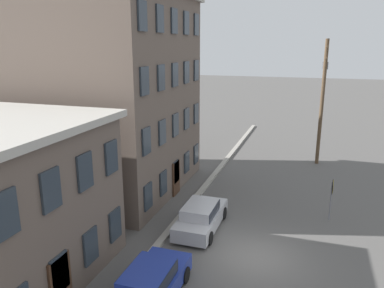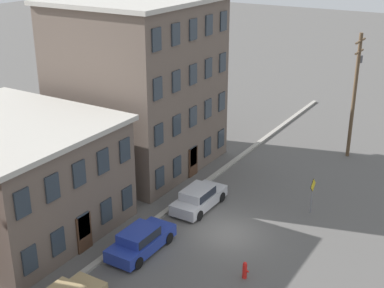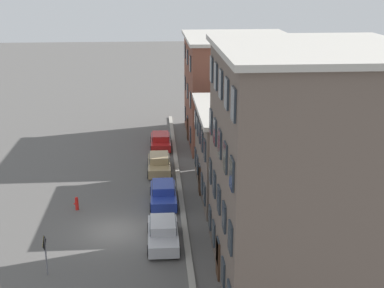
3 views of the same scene
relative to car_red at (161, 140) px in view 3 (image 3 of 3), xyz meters
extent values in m
plane|color=#565451|center=(16.94, -3.23, -0.75)|extent=(200.00, 200.00, 0.00)
cube|color=#9E998E|center=(16.94, 1.27, -0.67)|extent=(56.00, 0.36, 0.16)
cube|color=brown|center=(-2.66, 7.67, 4.15)|extent=(11.93, 9.80, 9.79)
cube|color=#B7B2A8|center=(-2.66, 7.67, 9.19)|extent=(12.43, 10.30, 0.30)
cube|color=#2D3842|center=(-6.64, 2.71, 0.88)|extent=(0.90, 0.10, 1.40)
cube|color=#2D3842|center=(-6.64, 2.71, 4.15)|extent=(0.90, 0.10, 1.40)
cube|color=#2D3842|center=(-6.64, 2.71, 7.41)|extent=(0.90, 0.10, 1.40)
cube|color=#2D3842|center=(-2.66, 2.71, 0.88)|extent=(0.90, 0.10, 1.40)
cube|color=#2D3842|center=(-2.66, 2.71, 4.15)|extent=(0.90, 0.10, 1.40)
cube|color=#2D3842|center=(-2.66, 2.71, 7.41)|extent=(0.90, 0.10, 1.40)
cube|color=#2D3842|center=(1.32, 2.71, 0.88)|extent=(0.90, 0.10, 1.40)
cube|color=#2D3842|center=(1.32, 2.71, 4.15)|extent=(0.90, 0.10, 1.40)
cube|color=#2D3842|center=(1.32, 2.71, 7.41)|extent=(0.90, 0.10, 1.40)
cube|color=#472D1E|center=(-2.66, 2.71, 0.35)|extent=(1.10, 0.10, 2.20)
cube|color=#66564C|center=(11.15, 8.34, 2.38)|extent=(9.70, 11.13, 6.26)
cube|color=#B7B2A8|center=(11.15, 8.34, 5.66)|extent=(10.20, 11.63, 0.30)
cube|color=#2D3842|center=(7.27, 2.71, 0.82)|extent=(0.90, 0.10, 1.40)
cube|color=#2D3842|center=(7.27, 2.71, 3.95)|extent=(0.90, 0.10, 1.40)
cube|color=#2D3842|center=(9.21, 2.71, 0.82)|extent=(0.90, 0.10, 1.40)
cube|color=#2D3842|center=(9.21, 2.71, 3.95)|extent=(0.90, 0.10, 1.40)
cube|color=#2D3842|center=(11.15, 2.71, 0.82)|extent=(0.90, 0.10, 1.40)
cube|color=#2D3842|center=(11.15, 2.71, 3.95)|extent=(0.90, 0.10, 1.40)
cube|color=#2D3842|center=(13.09, 2.71, 0.82)|extent=(0.90, 0.10, 1.40)
cube|color=#2D3842|center=(13.09, 2.71, 3.95)|extent=(0.90, 0.10, 1.40)
cube|color=#2D3842|center=(15.03, 2.71, 0.82)|extent=(0.90, 0.10, 1.40)
cube|color=#2D3842|center=(15.03, 2.71, 3.95)|extent=(0.90, 0.10, 1.40)
cube|color=#472D1E|center=(11.15, 2.71, 0.35)|extent=(1.10, 0.10, 2.20)
cube|color=#66564C|center=(22.73, 7.40, 5.31)|extent=(10.53, 9.26, 12.12)
cube|color=#B7B2A8|center=(22.73, 7.40, 11.52)|extent=(11.03, 9.76, 0.30)
cube|color=#2D3842|center=(18.52, 2.71, 0.77)|extent=(0.90, 0.10, 1.40)
cube|color=#2D3842|center=(18.52, 2.71, 3.80)|extent=(0.90, 0.10, 1.40)
cube|color=#2D3842|center=(18.52, 2.71, 6.83)|extent=(0.90, 0.10, 1.40)
cube|color=#2D3842|center=(18.52, 2.71, 9.86)|extent=(0.90, 0.10, 1.40)
cube|color=#2D3842|center=(20.62, 2.71, 0.77)|extent=(0.90, 0.10, 1.40)
cube|color=#2D3842|center=(20.62, 2.71, 3.80)|extent=(0.90, 0.10, 1.40)
cube|color=#2D3842|center=(20.62, 2.71, 6.83)|extent=(0.90, 0.10, 1.40)
cube|color=#2D3842|center=(20.62, 2.71, 9.86)|extent=(0.90, 0.10, 1.40)
cube|color=#2D3842|center=(22.73, 2.71, 0.77)|extent=(0.90, 0.10, 1.40)
cube|color=#2D3842|center=(22.73, 2.71, 3.80)|extent=(0.90, 0.10, 1.40)
cube|color=#2D3842|center=(22.73, 2.71, 6.83)|extent=(0.90, 0.10, 1.40)
cube|color=#2D3842|center=(22.73, 2.71, 9.86)|extent=(0.90, 0.10, 1.40)
cube|color=#2D3842|center=(24.84, 2.71, 0.77)|extent=(0.90, 0.10, 1.40)
cube|color=#2D3842|center=(24.84, 2.71, 3.80)|extent=(0.90, 0.10, 1.40)
cube|color=#2D3842|center=(24.84, 2.71, 6.83)|extent=(0.90, 0.10, 1.40)
cube|color=#2D3842|center=(24.84, 2.71, 9.86)|extent=(0.90, 0.10, 1.40)
cube|color=#2D3842|center=(26.94, 2.71, 3.80)|extent=(0.90, 0.10, 1.40)
cube|color=#2D3842|center=(26.94, 2.71, 6.83)|extent=(0.90, 0.10, 1.40)
cube|color=#2D3842|center=(26.94, 2.71, 9.86)|extent=(0.90, 0.10, 1.40)
cube|color=#472D1E|center=(22.73, 2.71, 0.35)|extent=(1.10, 0.10, 2.20)
cube|color=#B21E1E|center=(-0.07, 0.00, -0.22)|extent=(4.40, 1.80, 0.70)
cube|color=#B21E1E|center=(0.13, 0.00, 0.41)|extent=(2.20, 1.51, 0.55)
cube|color=#1E232D|center=(0.13, 0.00, 0.41)|extent=(2.02, 1.58, 0.48)
cylinder|color=black|center=(-1.52, -0.85, -0.42)|extent=(0.66, 0.22, 0.66)
cylinder|color=black|center=(-1.52, 0.85, -0.42)|extent=(0.66, 0.22, 0.66)
cylinder|color=black|center=(1.38, -0.85, -0.42)|extent=(0.66, 0.22, 0.66)
cylinder|color=black|center=(1.38, 0.85, -0.42)|extent=(0.66, 0.22, 0.66)
cube|color=tan|center=(6.36, -0.22, -0.22)|extent=(4.40, 1.80, 0.70)
cube|color=tan|center=(6.16, -0.22, 0.41)|extent=(2.20, 1.51, 0.55)
cube|color=#1E232D|center=(6.16, -0.22, 0.41)|extent=(2.02, 1.58, 0.48)
cylinder|color=black|center=(7.81, 0.63, -0.42)|extent=(0.66, 0.22, 0.66)
cylinder|color=black|center=(7.81, -1.07, -0.42)|extent=(0.66, 0.22, 0.66)
cylinder|color=black|center=(4.91, 0.63, -0.42)|extent=(0.66, 0.22, 0.66)
cylinder|color=black|center=(4.91, -1.07, -0.42)|extent=(0.66, 0.22, 0.66)
cube|color=#233899|center=(12.73, -0.02, -0.22)|extent=(4.40, 1.80, 0.70)
cube|color=#233899|center=(12.53, -0.02, 0.41)|extent=(2.20, 1.51, 0.55)
cube|color=#1E232D|center=(12.53, -0.02, 0.41)|extent=(2.02, 1.58, 0.48)
cylinder|color=black|center=(14.18, 0.83, -0.42)|extent=(0.66, 0.22, 0.66)
cylinder|color=black|center=(14.18, -0.87, -0.42)|extent=(0.66, 0.22, 0.66)
cylinder|color=black|center=(11.28, 0.83, -0.42)|extent=(0.66, 0.22, 0.66)
cylinder|color=black|center=(11.28, -0.87, -0.42)|extent=(0.66, 0.22, 0.66)
cube|color=#B7B7BC|center=(18.78, -0.15, -0.22)|extent=(4.40, 1.80, 0.70)
cube|color=#B7B7BC|center=(18.58, -0.15, 0.41)|extent=(2.20, 1.51, 0.55)
cube|color=#1E232D|center=(18.58, -0.15, 0.41)|extent=(2.02, 1.58, 0.48)
cylinder|color=black|center=(20.23, 0.70, -0.42)|extent=(0.66, 0.22, 0.66)
cylinder|color=black|center=(20.23, -1.00, -0.42)|extent=(0.66, 0.22, 0.66)
cylinder|color=black|center=(17.33, 0.70, -0.42)|extent=(0.66, 0.22, 0.66)
cylinder|color=black|center=(17.33, -1.00, -0.42)|extent=(0.66, 0.22, 0.66)
cylinder|color=slate|center=(21.88, -6.53, 0.36)|extent=(0.08, 0.08, 2.22)
cube|color=yellow|center=(21.88, -6.56, 1.17)|extent=(0.85, 0.03, 0.85)
cube|color=black|center=(21.88, -6.55, 1.17)|extent=(0.92, 0.02, 0.92)
cylinder|color=red|center=(13.45, -6.04, -0.35)|extent=(0.24, 0.24, 0.80)
sphere|color=red|center=(13.45, -6.04, 0.10)|extent=(0.22, 0.22, 0.22)
cylinder|color=red|center=(13.45, -6.20, -0.30)|extent=(0.10, 0.12, 0.10)
camera|label=1|loc=(1.73, -5.24, 8.54)|focal=35.00mm
camera|label=2|loc=(-7.59, -15.75, 15.81)|focal=50.00mm
camera|label=3|loc=(48.00, -0.51, 14.94)|focal=50.00mm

